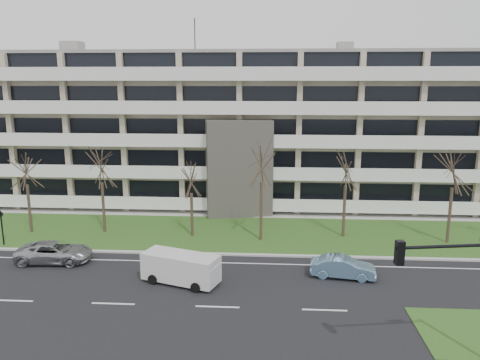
# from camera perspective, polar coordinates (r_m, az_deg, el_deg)

# --- Properties ---
(ground) EXTENTS (160.00, 160.00, 0.00)m
(ground) POSITION_cam_1_polar(r_m,az_deg,el_deg) (27.37, -2.77, -15.19)
(ground) COLOR black
(ground) RESTS_ON ground
(grass_verge) EXTENTS (90.00, 10.00, 0.06)m
(grass_verge) POSITION_cam_1_polar(r_m,az_deg,el_deg) (39.32, -0.66, -6.47)
(grass_verge) COLOR #31501A
(grass_verge) RESTS_ON ground
(curb) EXTENTS (90.00, 0.35, 0.12)m
(curb) POSITION_cam_1_polar(r_m,az_deg,el_deg) (34.62, -1.29, -9.05)
(curb) COLOR #B2B2AD
(curb) RESTS_ON ground
(sidewalk) EXTENTS (90.00, 2.00, 0.08)m
(sidewalk) POSITION_cam_1_polar(r_m,az_deg,el_deg) (44.55, -0.13, -4.21)
(sidewalk) COLOR #B2B2AD
(sidewalk) RESTS_ON ground
(lane_edge_line) EXTENTS (90.00, 0.12, 0.01)m
(lane_edge_line) POSITION_cam_1_polar(r_m,az_deg,el_deg) (33.25, -1.51, -10.06)
(lane_edge_line) COLOR white
(lane_edge_line) RESTS_ON ground
(apartment_building) EXTENTS (60.50, 15.10, 18.75)m
(apartment_building) POSITION_cam_1_polar(r_m,az_deg,el_deg) (49.81, 0.37, 6.41)
(apartment_building) COLOR tan
(apartment_building) RESTS_ON ground
(silver_pickup) EXTENTS (5.26, 2.61, 1.43)m
(silver_pickup) POSITION_cam_1_polar(r_m,az_deg,el_deg) (35.66, -21.68, -8.17)
(silver_pickup) COLOR #A4A7AB
(silver_pickup) RESTS_ON ground
(blue_sedan) EXTENTS (4.31, 2.03, 1.37)m
(blue_sedan) POSITION_cam_1_polar(r_m,az_deg,el_deg) (31.47, 12.43, -10.34)
(blue_sedan) COLOR #7BAED6
(blue_sedan) RESTS_ON ground
(white_van) EXTENTS (5.16, 3.28, 1.88)m
(white_van) POSITION_cam_1_polar(r_m,az_deg,el_deg) (30.03, -7.13, -10.35)
(white_van) COLOR silver
(white_van) RESTS_ON ground
(traffic_signal) EXTENTS (5.40, 1.19, 6.31)m
(traffic_signal) POSITION_cam_1_polar(r_m,az_deg,el_deg) (22.35, 26.45, -11.47)
(traffic_signal) COLOR black
(traffic_signal) RESTS_ON ground
(pedestrian_signal) EXTENTS (0.26, 0.21, 2.79)m
(pedestrian_signal) POSITION_cam_1_polar(r_m,az_deg,el_deg) (40.37, -27.06, -4.74)
(pedestrian_signal) COLOR black
(pedestrian_signal) RESTS_ON ground
(tree_1) EXTENTS (3.66, 3.66, 7.32)m
(tree_1) POSITION_cam_1_polar(r_m,az_deg,el_deg) (42.02, -24.71, 1.59)
(tree_1) COLOR #382B21
(tree_1) RESTS_ON ground
(tree_2) EXTENTS (3.82, 3.82, 7.65)m
(tree_2) POSITION_cam_1_polar(r_m,az_deg,el_deg) (39.82, -16.63, 2.05)
(tree_2) COLOR #382B21
(tree_2) RESTS_ON ground
(tree_3) EXTENTS (3.22, 3.22, 6.45)m
(tree_3) POSITION_cam_1_polar(r_m,az_deg,el_deg) (37.55, -6.00, 0.45)
(tree_3) COLOR #382B21
(tree_3) RESTS_ON ground
(tree_4) EXTENTS (4.23, 4.23, 8.46)m
(tree_4) POSITION_cam_1_polar(r_m,az_deg,el_deg) (36.09, 2.65, 2.57)
(tree_4) COLOR #382B21
(tree_4) RESTS_ON ground
(tree_5) EXTENTS (3.84, 3.84, 7.68)m
(tree_5) POSITION_cam_1_polar(r_m,az_deg,el_deg) (37.94, 12.84, 1.82)
(tree_5) COLOR #382B21
(tree_5) RESTS_ON ground
(tree_6) EXTENTS (3.96, 3.96, 7.92)m
(tree_6) POSITION_cam_1_polar(r_m,az_deg,el_deg) (39.07, 24.67, 1.58)
(tree_6) COLOR #382B21
(tree_6) RESTS_ON ground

